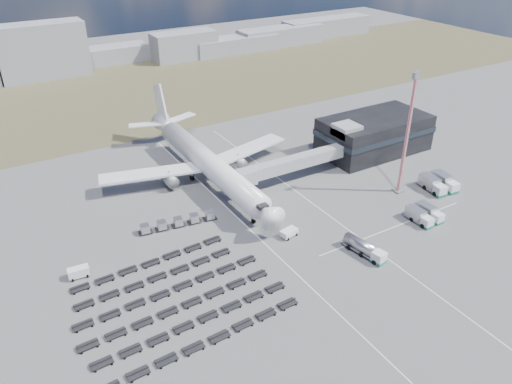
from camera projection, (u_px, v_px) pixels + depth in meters
ground at (276, 243)px, 101.94m from camera, size 420.00×420.00×0.00m
grass_strip at (114, 95)px, 184.11m from camera, size 420.00×90.00×0.01m
lane_markings at (306, 223)px, 108.54m from camera, size 47.12×110.00×0.01m
terminal at (374, 134)px, 138.60m from camera, size 30.40×16.40×11.00m
jet_bridge at (286, 165)px, 121.81m from camera, size 30.30×3.80×7.05m
airliner at (205, 161)px, 123.52m from camera, size 51.59×64.53×17.62m
skyline at (17, 60)px, 195.37m from camera, size 306.64×23.53×24.65m
fuel_tanker at (365, 248)px, 97.91m from camera, size 3.90×9.57×3.01m
pushback_tug at (289, 233)px, 103.82m from camera, size 4.00×2.77×1.61m
utility_van at (79, 273)px, 92.09m from camera, size 3.94×2.01×2.08m
catering_truck at (233, 165)px, 130.59m from camera, size 3.10×5.87×2.56m
service_trucks_near at (424, 214)px, 108.93m from camera, size 5.63×6.72×2.68m
service_trucks_far at (439, 183)px, 120.99m from camera, size 7.31×8.42×3.10m
uld_row at (178, 222)px, 106.89m from camera, size 17.20×4.18×1.88m
baggage_dollies at (175, 300)px, 86.53m from camera, size 36.80×26.83×0.81m
floodlight_mast at (407, 135)px, 113.66m from camera, size 2.80×2.26×29.29m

